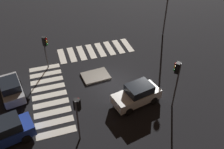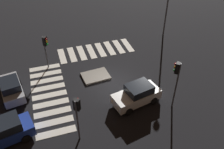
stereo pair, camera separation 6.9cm
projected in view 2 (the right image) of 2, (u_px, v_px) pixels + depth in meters
name	position (u px, v px, depth m)	size (l,w,h in m)	color
ground_plane	(112.00, 82.00, 24.29)	(80.00, 80.00, 0.00)	black
traffic_island	(96.00, 76.00, 24.99)	(2.86, 2.24, 0.18)	gray
car_white	(137.00, 95.00, 21.49)	(4.58, 2.70, 1.89)	silver
car_silver	(11.00, 88.00, 22.24)	(2.51, 4.36, 1.81)	#9EA0A5
car_blue	(4.00, 132.00, 18.18)	(4.72, 2.83, 1.94)	#1E389E
traffic_light_north	(77.00, 110.00, 17.14)	(0.54, 0.53, 3.99)	#47474C
traffic_light_west	(177.00, 75.00, 19.61)	(0.54, 0.53, 4.61)	#47474C
traffic_light_east	(45.00, 45.00, 24.57)	(0.53, 0.54, 3.74)	#47474C
crosswalk_near	(96.00, 50.00, 29.02)	(8.75, 3.20, 0.02)	silver
crosswalk_side	(50.00, 95.00, 22.79)	(3.20, 9.90, 0.02)	silver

